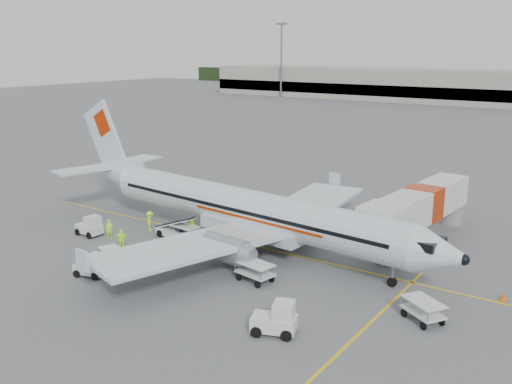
# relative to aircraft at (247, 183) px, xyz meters

# --- Properties ---
(ground) EXTENTS (360.00, 360.00, 0.00)m
(ground) POSITION_rel_aircraft_xyz_m (-0.69, 0.18, -5.10)
(ground) COLOR #56595B
(stripe_lead) EXTENTS (44.00, 0.20, 0.01)m
(stripe_lead) POSITION_rel_aircraft_xyz_m (-0.69, 0.18, -5.09)
(stripe_lead) COLOR yellow
(stripe_lead) RESTS_ON ground
(stripe_cross) EXTENTS (0.20, 20.00, 0.01)m
(stripe_cross) POSITION_rel_aircraft_xyz_m (13.31, -7.82, -5.09)
(stripe_cross) COLOR yellow
(stripe_cross) RESTS_ON ground
(terminal_west) EXTENTS (110.00, 22.00, 9.00)m
(terminal_west) POSITION_rel_aircraft_xyz_m (-40.69, 130.18, -0.60)
(terminal_west) COLOR gray
(terminal_west) RESTS_ON ground
(mast_west) EXTENTS (3.20, 1.20, 22.00)m
(mast_west) POSITION_rel_aircraft_xyz_m (-70.69, 118.18, 5.90)
(mast_west) COLOR slate
(mast_west) RESTS_ON ground
(aircraft) EXTENTS (39.59, 32.41, 10.19)m
(aircraft) POSITION_rel_aircraft_xyz_m (0.00, 0.00, 0.00)
(aircraft) COLOR silver
(aircraft) RESTS_ON ground
(jet_bridge) EXTENTS (4.70, 17.49, 4.54)m
(jet_bridge) POSITION_rel_aircraft_xyz_m (11.03, 8.50, -2.83)
(jet_bridge) COLOR silver
(jet_bridge) RESTS_ON ground
(belt_loader) EXTENTS (4.74, 1.97, 2.53)m
(belt_loader) POSITION_rel_aircraft_xyz_m (-5.84, -1.82, -3.83)
(belt_loader) COLOR silver
(belt_loader) RESTS_ON ground
(tug_fore) EXTENTS (2.76, 2.15, 1.88)m
(tug_fore) POSITION_rel_aircraft_xyz_m (9.42, -10.84, -4.16)
(tug_fore) COLOR silver
(tug_fore) RESTS_ON ground
(tug_mid) EXTENTS (2.35, 1.73, 1.62)m
(tug_mid) POSITION_rel_aircraft_xyz_m (-5.33, -11.10, -4.28)
(tug_mid) COLOR silver
(tug_mid) RESTS_ON ground
(tug_aft) EXTENTS (2.27, 1.36, 1.72)m
(tug_aft) POSITION_rel_aircraft_xyz_m (-12.36, -5.38, -4.24)
(tug_aft) COLOR silver
(tug_aft) RESTS_ON ground
(cart_loaded_a) EXTENTS (2.63, 2.09, 1.20)m
(cart_loaded_a) POSITION_rel_aircraft_xyz_m (-5.61, -8.90, -4.50)
(cart_loaded_a) COLOR silver
(cart_loaded_a) RESTS_ON ground
(cart_loaded_b) EXTENTS (2.53, 1.69, 1.24)m
(cart_loaded_b) POSITION_rel_aircraft_xyz_m (-4.89, -1.82, -4.48)
(cart_loaded_b) COLOR silver
(cart_loaded_b) RESTS_ON ground
(cart_empty_a) EXTENTS (2.75, 1.92, 1.32)m
(cart_empty_a) POSITION_rel_aircraft_xyz_m (4.54, -5.55, -4.44)
(cart_empty_a) COLOR silver
(cart_empty_a) RESTS_ON ground
(cart_empty_b) EXTENTS (2.86, 2.55, 1.29)m
(cart_empty_b) POSITION_rel_aircraft_xyz_m (15.68, -4.84, -4.45)
(cart_empty_b) COLOR silver
(cart_empty_b) RESTS_ON ground
(cone_nose) EXTENTS (0.39, 0.39, 0.63)m
(cone_nose) POSITION_rel_aircraft_xyz_m (18.90, 0.65, -4.78)
(cone_nose) COLOR #F06302
(cone_nose) RESTS_ON ground
(cone_port) EXTENTS (0.44, 0.44, 0.71)m
(cone_port) POSITION_rel_aircraft_xyz_m (4.30, 19.41, -4.74)
(cone_port) COLOR #F06302
(cone_port) RESTS_ON ground
(crew_a) EXTENTS (0.72, 0.66, 1.65)m
(crew_a) POSITION_rel_aircraft_xyz_m (-10.23, -5.07, -4.27)
(crew_a) COLOR #9FFF24
(crew_a) RESTS_ON ground
(crew_b) EXTENTS (0.99, 1.08, 1.78)m
(crew_b) POSITION_rel_aircraft_xyz_m (-4.64, -1.32, -4.20)
(crew_b) COLOR #9FFF24
(crew_b) RESTS_ON ground
(crew_c) EXTENTS (1.17, 1.27, 1.72)m
(crew_c) POSITION_rel_aircraft_xyz_m (-9.00, -1.65, -4.24)
(crew_c) COLOR #9FFF24
(crew_c) RESTS_ON ground
(crew_d) EXTENTS (1.02, 0.97, 1.70)m
(crew_d) POSITION_rel_aircraft_xyz_m (-7.38, -6.37, -4.25)
(crew_d) COLOR #9FFF24
(crew_d) RESTS_ON ground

